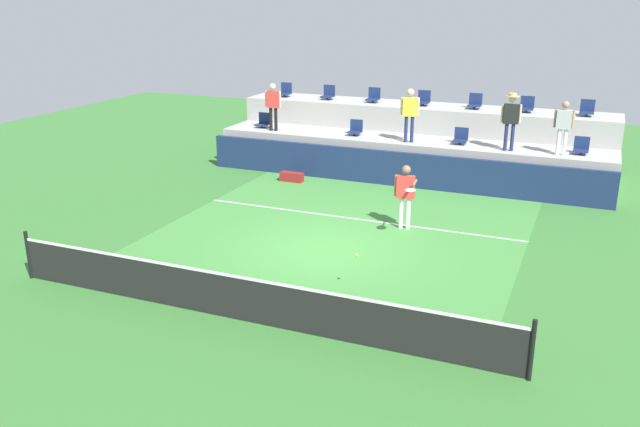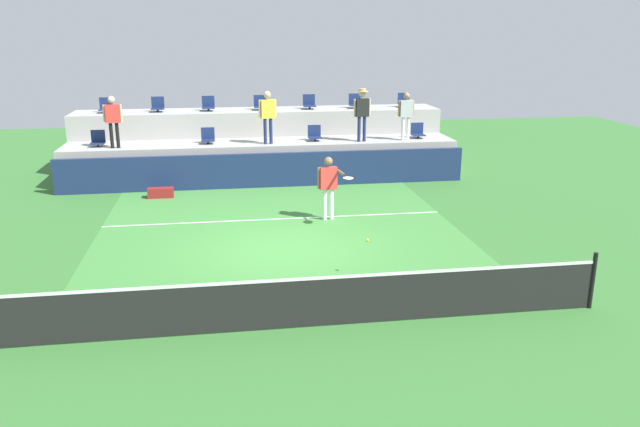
% 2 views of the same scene
% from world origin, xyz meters
% --- Properties ---
extents(ground_plane, '(40.00, 40.00, 0.00)m').
position_xyz_m(ground_plane, '(0.00, 0.00, 0.00)').
color(ground_plane, '#336B2D').
extents(court_inner_paint, '(9.00, 10.00, 0.01)m').
position_xyz_m(court_inner_paint, '(0.00, 1.00, 0.00)').
color(court_inner_paint, '#3D7F38').
rests_on(court_inner_paint, ground_plane).
extents(court_service_line, '(9.00, 0.06, 0.00)m').
position_xyz_m(court_service_line, '(0.00, 2.40, 0.01)').
color(court_service_line, white).
rests_on(court_service_line, ground_plane).
extents(tennis_net, '(10.48, 0.08, 1.07)m').
position_xyz_m(tennis_net, '(0.00, -4.00, 0.50)').
color(tennis_net, black).
rests_on(tennis_net, ground_plane).
extents(sponsor_backboard, '(13.00, 0.16, 1.10)m').
position_xyz_m(sponsor_backboard, '(0.00, 6.00, 0.55)').
color(sponsor_backboard, navy).
rests_on(sponsor_backboard, ground_plane).
extents(seating_tier_lower, '(13.00, 1.80, 1.25)m').
position_xyz_m(seating_tier_lower, '(0.00, 7.30, 0.62)').
color(seating_tier_lower, '#9E9E99').
rests_on(seating_tier_lower, ground_plane).
extents(seating_tier_upper, '(13.00, 1.80, 2.10)m').
position_xyz_m(seating_tier_upper, '(0.00, 9.10, 1.05)').
color(seating_tier_upper, '#9E9E99').
rests_on(seating_tier_upper, ground_plane).
extents(stadium_chair_lower_far_left, '(0.44, 0.40, 0.52)m').
position_xyz_m(stadium_chair_lower_far_left, '(-5.31, 7.23, 1.46)').
color(stadium_chair_lower_far_left, '#2D2D33').
rests_on(stadium_chair_lower_far_left, seating_tier_lower).
extents(stadium_chair_lower_left, '(0.44, 0.40, 0.52)m').
position_xyz_m(stadium_chair_lower_left, '(-1.81, 7.23, 1.46)').
color(stadium_chair_lower_left, '#2D2D33').
rests_on(stadium_chair_lower_left, seating_tier_lower).
extents(stadium_chair_lower_right, '(0.44, 0.40, 0.52)m').
position_xyz_m(stadium_chair_lower_right, '(1.75, 7.23, 1.46)').
color(stadium_chair_lower_right, '#2D2D33').
rests_on(stadium_chair_lower_right, seating_tier_lower).
extents(stadium_chair_lower_far_right, '(0.44, 0.40, 0.52)m').
position_xyz_m(stadium_chair_lower_far_right, '(5.36, 7.23, 1.46)').
color(stadium_chair_lower_far_right, '#2D2D33').
rests_on(stadium_chair_lower_far_right, seating_tier_lower).
extents(stadium_chair_upper_far_left, '(0.44, 0.40, 0.52)m').
position_xyz_m(stadium_chair_upper_far_left, '(-5.28, 9.03, 2.31)').
color(stadium_chair_upper_far_left, '#2D2D33').
rests_on(stadium_chair_upper_far_left, seating_tier_upper).
extents(stadium_chair_upper_left, '(0.44, 0.40, 0.52)m').
position_xyz_m(stadium_chair_upper_left, '(-3.53, 9.03, 2.31)').
color(stadium_chair_upper_left, '#2D2D33').
rests_on(stadium_chair_upper_left, seating_tier_upper).
extents(stadium_chair_upper_mid_left, '(0.44, 0.40, 0.52)m').
position_xyz_m(stadium_chair_upper_mid_left, '(-1.79, 9.03, 2.31)').
color(stadium_chair_upper_mid_left, '#2D2D33').
rests_on(stadium_chair_upper_mid_left, seating_tier_upper).
extents(stadium_chair_upper_center, '(0.44, 0.40, 0.52)m').
position_xyz_m(stadium_chair_upper_center, '(0.04, 9.03, 2.31)').
color(stadium_chair_upper_center, '#2D2D33').
rests_on(stadium_chair_upper_center, seating_tier_upper).
extents(stadium_chair_upper_mid_right, '(0.44, 0.40, 0.52)m').
position_xyz_m(stadium_chair_upper_mid_right, '(1.81, 9.03, 2.31)').
color(stadium_chair_upper_mid_right, '#2D2D33').
rests_on(stadium_chair_upper_mid_right, seating_tier_upper).
extents(stadium_chair_upper_right, '(0.44, 0.40, 0.52)m').
position_xyz_m(stadium_chair_upper_right, '(3.51, 9.03, 2.31)').
color(stadium_chair_upper_right, '#2D2D33').
rests_on(stadium_chair_upper_right, seating_tier_upper).
extents(stadium_chair_upper_far_right, '(0.44, 0.40, 0.52)m').
position_xyz_m(stadium_chair_upper_far_right, '(5.36, 9.03, 2.31)').
color(stadium_chair_upper_far_right, '#2D2D33').
rests_on(stadium_chair_upper_far_right, seating_tier_upper).
extents(tennis_player, '(0.80, 1.18, 1.70)m').
position_xyz_m(tennis_player, '(1.39, 2.14, 1.04)').
color(tennis_player, white).
rests_on(tennis_player, ground_plane).
extents(spectator_in_white, '(0.58, 0.24, 1.64)m').
position_xyz_m(spectator_in_white, '(-4.72, 6.85, 2.23)').
color(spectator_in_white, black).
rests_on(spectator_in_white, seating_tier_lower).
extents(spectator_in_grey, '(0.60, 0.29, 1.72)m').
position_xyz_m(spectator_in_grey, '(0.15, 6.85, 2.29)').
color(spectator_in_grey, navy).
rests_on(spectator_in_grey, seating_tier_lower).
extents(spectator_with_hat, '(0.60, 0.47, 1.76)m').
position_xyz_m(spectator_with_hat, '(3.29, 6.85, 2.33)').
color(spectator_with_hat, navy).
rests_on(spectator_with_hat, seating_tier_lower).
extents(spectator_leaning_on_rail, '(0.57, 0.22, 1.61)m').
position_xyz_m(spectator_leaning_on_rail, '(4.80, 6.85, 2.21)').
color(spectator_leaning_on_rail, white).
rests_on(spectator_leaning_on_rail, seating_tier_lower).
extents(tennis_ball, '(0.07, 0.07, 0.07)m').
position_xyz_m(tennis_ball, '(1.51, -1.90, 0.79)').
color(tennis_ball, '#CCE033').
extents(equipment_bag, '(0.76, 0.28, 0.30)m').
position_xyz_m(equipment_bag, '(-3.25, 5.17, 0.15)').
color(equipment_bag, maroon).
rests_on(equipment_bag, ground_plane).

